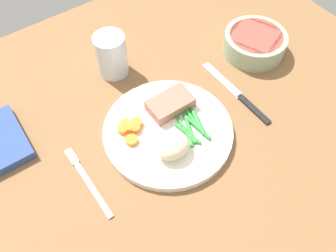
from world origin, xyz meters
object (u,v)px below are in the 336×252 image
at_px(dinner_plate, 168,131).
at_px(fork, 88,182).
at_px(water_glass, 112,57).
at_px(salad_bowl, 255,42).
at_px(meat_portion, 170,104).
at_px(knife, 237,93).

xyz_separation_m(dinner_plate, fork, (-0.18, -0.00, -0.01)).
bearing_deg(water_glass, salad_bowl, -24.40).
distance_m(dinner_plate, meat_portion, 0.06).
bearing_deg(knife, dinner_plate, -176.55).
distance_m(meat_portion, knife, 0.15).
distance_m(meat_portion, salad_bowl, 0.27).
relative_size(meat_portion, salad_bowl, 0.63).
height_order(dinner_plate, salad_bowl, salad_bowl).
xyz_separation_m(knife, water_glass, (-0.18, 0.21, 0.04)).
height_order(meat_portion, fork, meat_portion).
height_order(meat_portion, knife, meat_portion).
distance_m(fork, salad_bowl, 0.49).
bearing_deg(knife, fork, -175.68).
xyz_separation_m(knife, salad_bowl, (0.12, 0.08, 0.03)).
xyz_separation_m(meat_portion, water_glass, (-0.03, 0.17, 0.01)).
bearing_deg(dinner_plate, fork, -179.18).
relative_size(dinner_plate, salad_bowl, 1.79).
bearing_deg(meat_portion, knife, -16.50).
relative_size(fork, salad_bowl, 1.17).
relative_size(water_glass, salad_bowl, 0.68).
height_order(meat_portion, water_glass, water_glass).
bearing_deg(salad_bowl, meat_portion, -172.62).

